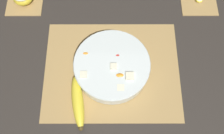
# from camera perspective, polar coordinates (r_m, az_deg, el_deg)

# --- Properties ---
(ground_plane) EXTENTS (6.00, 6.00, 0.00)m
(ground_plane) POSITION_cam_1_polar(r_m,az_deg,el_deg) (0.93, 0.00, -0.71)
(ground_plane) COLOR #2D2823
(bamboo_mat_center) EXTENTS (0.47, 0.38, 0.01)m
(bamboo_mat_center) POSITION_cam_1_polar(r_m,az_deg,el_deg) (0.92, 0.00, -0.63)
(bamboo_mat_center) COLOR #A8844C
(bamboo_mat_center) RESTS_ON ground_plane
(coaster_mat_near_left) EXTENTS (0.14, 0.14, 0.01)m
(coaster_mat_near_left) POSITION_cam_1_polar(r_m,az_deg,el_deg) (1.13, 18.34, 13.54)
(coaster_mat_near_left) COLOR #A8844C
(coaster_mat_near_left) RESTS_ON ground_plane
(coaster_mat_near_right) EXTENTS (0.14, 0.14, 0.01)m
(coaster_mat_near_right) POSITION_cam_1_polar(r_m,az_deg,el_deg) (1.13, -18.38, 13.50)
(coaster_mat_near_right) COLOR #A8844C
(coaster_mat_near_right) RESTS_ON ground_plane
(fruit_salad_bowl) EXTENTS (0.26, 0.26, 0.06)m
(fruit_salad_bowl) POSITION_cam_1_polar(r_m,az_deg,el_deg) (0.89, 0.01, 0.24)
(fruit_salad_bowl) COLOR silver
(fruit_salad_bowl) RESTS_ON bamboo_mat_center
(whole_banana) EXTENTS (0.07, 0.18, 0.04)m
(whole_banana) POSITION_cam_1_polar(r_m,az_deg,el_deg) (0.87, -7.42, -7.66)
(whole_banana) COLOR yellow
(whole_banana) RESTS_ON bamboo_mat_center
(banana_coin_single) EXTENTS (0.03, 0.03, 0.01)m
(banana_coin_single) POSITION_cam_1_polar(r_m,az_deg,el_deg) (1.12, 18.45, 13.76)
(banana_coin_single) COLOR #F7EFC6
(banana_coin_single) RESTS_ON coaster_mat_near_left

